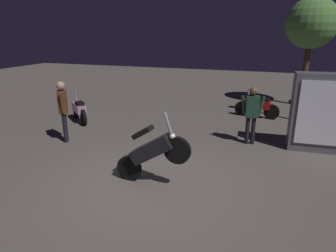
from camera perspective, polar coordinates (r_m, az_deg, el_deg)
name	(u,v)px	position (r m, az deg, el deg)	size (l,w,h in m)	color
ground_plane	(147,184)	(6.42, -4.02, -11.16)	(40.00, 40.00, 0.00)	#605951
motorcycle_black_foreground	(152,152)	(6.09, -3.14, -5.01)	(1.66, 0.34, 1.63)	black
motorcycle_pink_parked_left	(79,110)	(11.03, -16.82, 3.06)	(1.32, 1.17, 1.11)	black
motorcycle_red_parked_right	(257,106)	(11.57, 16.83, 3.72)	(1.65, 0.46, 1.11)	black
person_rider_beside	(252,111)	(8.60, 15.94, 2.89)	(0.67, 0.31, 1.66)	black
person_bystander_far	(63,106)	(8.96, -19.69, 3.67)	(0.45, 0.60, 1.78)	black
tree_center_bg	(312,24)	(13.95, 26.06, 17.32)	(2.05, 2.05, 4.46)	#4C331E
kiosk_billboard	(323,113)	(8.78, 27.84, 2.21)	(1.63, 0.63, 2.10)	#595960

